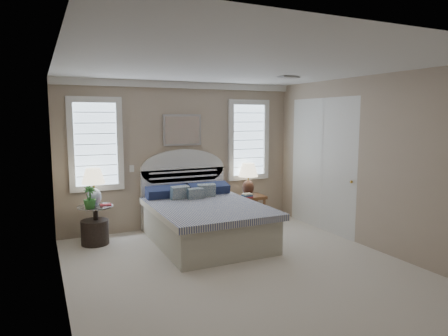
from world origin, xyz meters
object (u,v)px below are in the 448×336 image
at_px(lamp_left, 94,182).
at_px(lamp_right, 248,175).
at_px(side_table_left, 96,220).
at_px(nightstand_right, 251,203).
at_px(bed, 203,218).
at_px(floor_pot, 95,232).

relative_size(lamp_left, lamp_right, 0.96).
distance_m(side_table_left, lamp_left, 0.62).
bearing_deg(nightstand_right, bed, -151.97).
xyz_separation_m(bed, nightstand_right, (1.30, 0.69, 0.00)).
height_order(bed, lamp_left, bed).
distance_m(nightstand_right, lamp_right, 0.54).
distance_m(bed, lamp_right, 1.62).
distance_m(bed, nightstand_right, 1.47).
bearing_deg(nightstand_right, floor_pot, -177.58).
xyz_separation_m(side_table_left, lamp_right, (2.94, 0.22, 0.53)).
height_order(side_table_left, nightstand_right, side_table_left).
height_order(floor_pot, lamp_left, lamp_left).
distance_m(bed, floor_pot, 1.78).
relative_size(floor_pot, lamp_left, 0.72).
bearing_deg(floor_pot, lamp_right, 4.77).
xyz_separation_m(nightstand_right, lamp_right, (-0.01, 0.12, 0.53)).
xyz_separation_m(bed, lamp_left, (-1.65, 0.68, 0.62)).
distance_m(bed, lamp_left, 1.89).
bearing_deg(bed, nightstand_right, 28.03).
xyz_separation_m(nightstand_right, lamp_left, (-2.95, -0.01, 0.62)).
xyz_separation_m(floor_pot, lamp_right, (2.97, 0.25, 0.72)).
bearing_deg(lamp_right, bed, -147.78).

